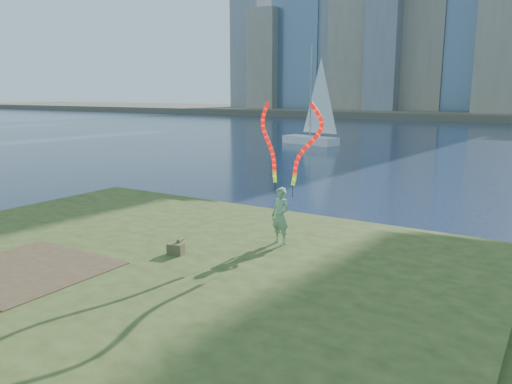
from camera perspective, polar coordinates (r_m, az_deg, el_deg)
The scene contains 6 objects.
ground at distance 12.72m, azimuth -6.54°, elevation -9.82°, with size 320.00×320.00×0.00m, color #1B2944.
grassy_knoll at distance 11.03m, azimuth -14.17°, elevation -11.60°, with size 20.00×18.00×0.80m.
dirt_patch at distance 11.99m, azimuth -24.84°, elevation -8.04°, with size 3.20×3.00×0.02m, color #47331E.
woman_with_ribbons at distance 12.38m, azimuth 2.97°, elevation 0.51°, with size 1.94×0.54×3.86m.
canvas_bag at distance 12.03m, azimuth -9.11°, elevation -6.37°, with size 0.42×0.47×0.35m.
sailboat at distance 45.04m, azimuth 6.52°, elevation 7.31°, with size 5.72×3.09×8.64m.
Camera 1 is at (7.46, -9.23, 4.57)m, focal length 35.00 mm.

